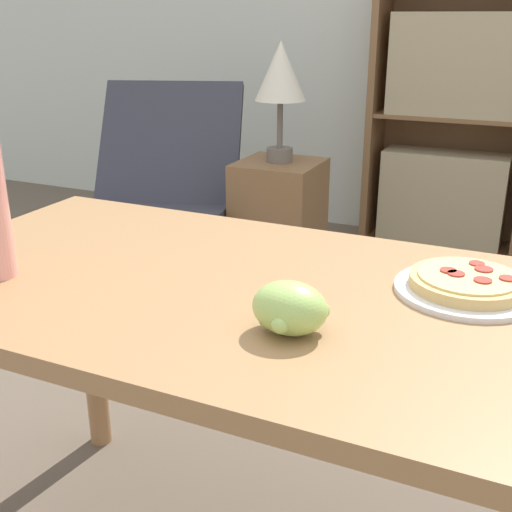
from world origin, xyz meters
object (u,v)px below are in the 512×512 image
grape_bunch (290,308)px  bookshelf (450,128)px  side_table (279,229)px  lounge_chair_near (164,219)px  table_lamp (281,77)px  pizza_on_plate (467,285)px

grape_bunch → bookshelf: 2.58m
side_table → lounge_chair_near: bearing=-173.6°
bookshelf → table_lamp: 1.11m
pizza_on_plate → bookshelf: bookshelf is taller
lounge_chair_near → side_table: (0.55, 0.06, 0.01)m
side_table → table_lamp: bearing=90.0°
grape_bunch → table_lamp: bearing=113.1°
bookshelf → grape_bunch: bearing=-86.6°
pizza_on_plate → lounge_chair_near: bearing=138.1°
pizza_on_plate → side_table: size_ratio=0.42×
lounge_chair_near → side_table: lounge_chair_near is taller
grape_bunch → table_lamp: table_lamp is taller
side_table → table_lamp: 0.64m
lounge_chair_near → bookshelf: (1.11, 0.97, 0.35)m
side_table → table_lamp: size_ratio=1.22×
grape_bunch → bookshelf: size_ratio=0.08×
grape_bunch → side_table: size_ratio=0.20×
table_lamp → bookshelf: bearing=58.6°
bookshelf → side_table: bookshelf is taller
bookshelf → table_lamp: (-0.56, -0.91, 0.31)m
pizza_on_plate → table_lamp: table_lamp is taller
grape_bunch → table_lamp: (-0.71, 1.66, 0.18)m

